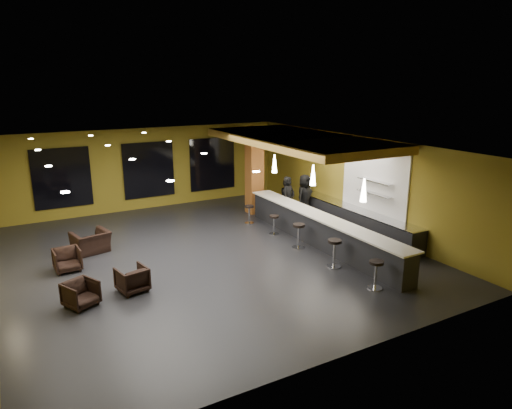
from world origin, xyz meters
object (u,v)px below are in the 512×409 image
staff_b (287,198)px  armchair_a (81,294)px  column (254,172)px  armchair_d (91,242)px  bar_stool_4 (249,212)px  bar_stool_1 (334,250)px  pendant_2 (275,164)px  bar_stool_2 (299,233)px  pendant_0 (364,190)px  bar_counter (320,231)px  staff_a (288,199)px  bar_stool_3 (274,222)px  armchair_b (132,279)px  armchair_c (67,260)px  prep_counter (355,221)px  staff_c (305,197)px  pendant_1 (313,175)px  bar_stool_0 (376,271)px

staff_b → armchair_a: (-8.71, -4.06, -0.46)m
column → armchair_d: 7.23m
bar_stool_4 → bar_stool_1: bearing=-88.0°
pendant_2 → bar_stool_2: size_ratio=0.83×
pendant_0 → armchair_a: pendant_0 is taller
bar_stool_4 → pendant_0: bearing=-80.0°
bar_counter → armchair_d: size_ratio=7.34×
staff_a → bar_stool_3: staff_a is taller
column → pendant_2: 1.71m
armchair_b → bar_stool_2: 5.73m
staff_a → armchair_a: (-8.39, -3.49, -0.57)m
staff_b → bar_stool_4: 1.86m
armchair_b → armchair_c: (-1.32, 2.28, 0.00)m
armchair_c → column: bearing=16.1°
armchair_a → bar_stool_1: bar_stool_1 is taller
pendant_0 → bar_stool_1: pendant_0 is taller
pendant_2 → staff_b: pendant_2 is taller
pendant_2 → bar_stool_2: bearing=-105.3°
pendant_2 → armchair_b: size_ratio=0.93×
prep_counter → bar_stool_2: 2.81m
column → armchair_c: (-7.81, -2.74, -1.41)m
column → bar_stool_1: 6.48m
prep_counter → armchair_d: size_ratio=5.50×
bar_stool_4 → column: bearing=53.7°
staff_b → bar_stool_2: 3.71m
bar_stool_2 → bar_stool_3: (0.02, 1.61, -0.08)m
prep_counter → bar_stool_4: (-2.94, 2.83, 0.04)m
pendant_2 → bar_stool_3: pendant_2 is taller
pendant_0 → armchair_d: bearing=143.7°
pendant_0 → pendant_2: 5.00m
prep_counter → bar_counter: bearing=-166.0°
column → staff_c: column is taller
prep_counter → column: 4.75m
pendant_0 → armchair_b: bearing=166.3°
pendant_1 → bar_stool_4: (-0.94, 2.83, -1.88)m
pendant_0 → pendant_1: 2.50m
pendant_1 → bar_stool_4: size_ratio=0.96×
column → armchair_d: (-6.93, -1.51, -1.40)m
bar_stool_3 → pendant_2: bearing=58.9°
staff_b → armchair_c: (-8.71, -1.56, -0.45)m
prep_counter → staff_b: staff_b is taller
staff_a → armchair_b: size_ratio=2.41×
armchair_d → staff_a: bearing=165.2°
prep_counter → pendant_0: pendant_0 is taller
bar_counter → staff_c: (1.31, 2.80, 0.41)m
pendant_1 → bar_stool_2: pendant_1 is taller
pendant_1 → staff_b: (0.90, 2.92, -1.55)m
column → bar_stool_0: size_ratio=4.36×
bar_stool_1 → bar_stool_4: size_ratio=1.19×
pendant_1 → armchair_c: (-7.81, 1.36, -2.01)m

